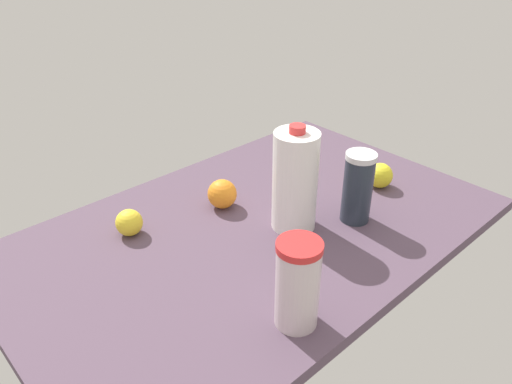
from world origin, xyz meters
The scene contains 7 objects.
countertop centered at (0.00, 0.00, 1.50)cm, with size 120.00×76.00×3.00cm, color #534051.
milk_jug centered at (-7.27, 5.73, 15.57)cm, with size 10.81×10.81×26.71cm.
shaker_bottle centered at (-20.72, 14.28, 12.22)cm, with size 7.52×7.52×18.37cm.
tumbler_cup centered at (16.16, 28.70, 12.27)cm, with size 8.50×8.50×18.46cm.
orange_far_back centered at (-0.05, -12.98, 6.84)cm, with size 7.68×7.68×7.68cm, color orange.
lemon_loose centered at (-39.19, 8.68, 6.51)cm, with size 7.02×7.02×7.02cm, color yellow.
lemon_by_jug centered at (24.32, -18.44, 6.26)cm, with size 6.52×6.52×6.52cm, color yellow.
Camera 1 is at (69.31, 74.95, 72.86)cm, focal length 35.00 mm.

